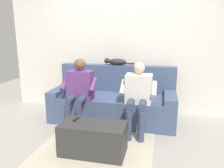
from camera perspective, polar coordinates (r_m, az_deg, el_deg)
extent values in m
plane|color=gray|center=(3.45, -2.33, -13.38)|extent=(8.00, 8.00, 0.00)
cube|color=beige|center=(4.35, 2.02, 9.36)|extent=(4.50, 0.06, 2.51)
cube|color=#3D4C6B|center=(3.90, -0.03, -6.54)|extent=(1.76, 0.70, 0.46)
cube|color=#3D4C6B|center=(4.24, 1.32, -1.44)|extent=(2.16, 0.19, 0.94)
cube|color=#3D4C6B|center=(3.80, 14.65, -6.76)|extent=(0.20, 0.70, 0.55)
cube|color=#3D4C6B|center=(4.20, -13.22, -4.73)|extent=(0.20, 0.70, 0.55)
cube|color=#2D2D2D|center=(2.95, -4.87, -13.80)|extent=(0.84, 0.43, 0.41)
cube|color=beige|center=(3.49, 6.89, -1.19)|extent=(0.40, 0.27, 0.45)
sphere|color=beige|center=(3.42, 7.05, 4.22)|extent=(0.17, 0.17, 0.17)
cylinder|color=#333D56|center=(3.33, 7.97, -5.01)|extent=(0.11, 0.41, 0.11)
cylinder|color=#333D56|center=(3.35, 4.89, -4.82)|extent=(0.11, 0.41, 0.11)
cylinder|color=#333D56|center=(3.24, 7.47, -10.87)|extent=(0.10, 0.10, 0.46)
cylinder|color=#333D56|center=(3.26, 4.27, -10.64)|extent=(0.10, 0.10, 0.46)
cylinder|color=beige|center=(3.39, 10.79, -1.29)|extent=(0.08, 0.27, 0.22)
cylinder|color=beige|center=(3.44, 2.78, -0.86)|extent=(0.08, 0.27, 0.22)
cube|color=#5B3370|center=(3.69, -8.11, -0.26)|extent=(0.41, 0.24, 0.48)
sphere|color=brown|center=(3.63, -8.29, 5.09)|extent=(0.18, 0.18, 0.18)
cylinder|color=#333D56|center=(3.56, -7.64, -3.82)|extent=(0.11, 0.34, 0.11)
cylinder|color=#333D56|center=(3.62, -10.31, -3.61)|extent=(0.11, 0.34, 0.11)
cylinder|color=#333D56|center=(3.50, -8.48, -9.04)|extent=(0.10, 0.10, 0.46)
cylinder|color=#333D56|center=(3.57, -11.20, -8.72)|extent=(0.10, 0.10, 0.46)
cylinder|color=#5B3370|center=(3.53, -4.89, -0.24)|extent=(0.08, 0.27, 0.22)
cylinder|color=#5B3370|center=(3.71, -12.10, 0.16)|extent=(0.08, 0.27, 0.22)
ellipsoid|color=black|center=(4.14, 1.31, 5.72)|extent=(0.35, 0.14, 0.12)
sphere|color=black|center=(4.18, -1.32, 6.01)|extent=(0.10, 0.10, 0.10)
cone|color=black|center=(4.20, -1.16, 6.61)|extent=(0.04, 0.04, 0.03)
cone|color=black|center=(4.15, -1.34, 6.53)|extent=(0.04, 0.04, 0.03)
cylinder|color=black|center=(4.10, 4.53, 5.27)|extent=(0.18, 0.03, 0.03)
cube|color=black|center=(3.01, -9.27, -8.92)|extent=(0.05, 0.13, 0.02)
cube|color=#B7AD93|center=(3.18, -3.92, -15.83)|extent=(1.53, 1.47, 0.01)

